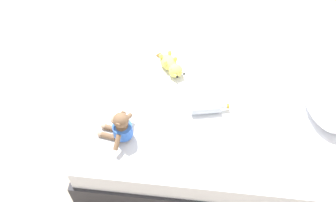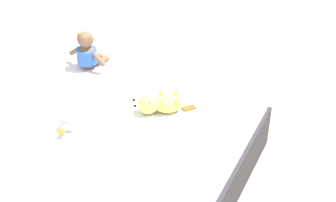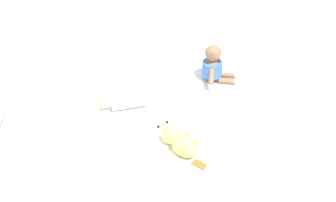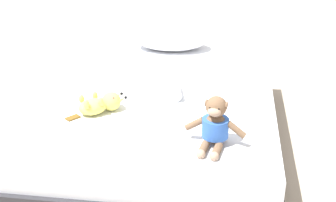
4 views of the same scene
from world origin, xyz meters
name	(u,v)px [view 2 (image 2 of 4)]	position (x,y,z in m)	size (l,w,h in m)	color
bed	(83,177)	(0.00, 0.00, 0.21)	(1.39, 1.90, 0.43)	#2D2D33
plush_monkey	(88,53)	(0.37, -0.65, 0.53)	(0.29, 0.24, 0.24)	brown
plush_yellow_creature	(160,104)	(-0.23, -0.40, 0.48)	(0.29, 0.24, 0.10)	#EAE066
glass_bottle	(74,115)	(0.11, -0.13, 0.47)	(0.12, 0.26, 0.08)	silver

